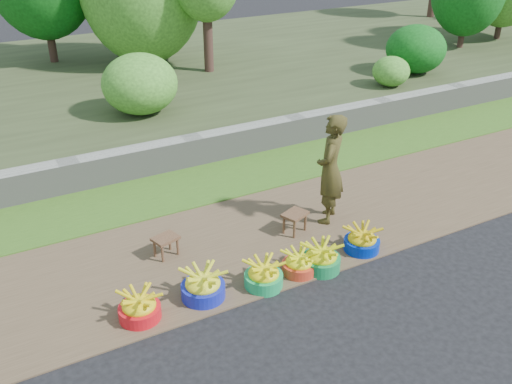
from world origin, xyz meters
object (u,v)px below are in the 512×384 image
basin_c (264,275)px  stool_right (295,217)px  basin_e (321,258)px  basin_f (362,240)px  stool_left (166,241)px  basin_d (299,264)px  vendor_woman (330,169)px  basin_a (139,307)px  basin_b (203,286)px

basin_c → stool_right: 1.39m
basin_e → stool_right: bearing=79.4°
basin_f → stool_left: 2.73m
basin_d → vendor_woman: 1.66m
basin_a → basin_d: bearing=-3.2°
basin_d → vendor_woman: (1.14, 0.98, 0.72)m
basin_a → basin_c: bearing=-5.0°
basin_a → basin_d: size_ratio=1.10×
basin_d → basin_c: bearing=-178.0°
stool_right → basin_a: bearing=-163.6°
basin_b → basin_e: (1.64, -0.18, -0.01)m
basin_c → basin_e: basin_e is taller
basin_a → stool_left: (0.74, 1.09, 0.09)m
basin_c → basin_f: 1.62m
stool_right → basin_b: bearing=-157.1°
stool_right → vendor_woman: size_ratio=0.26×
basin_a → basin_f: size_ratio=1.00×
stool_left → basin_d: bearing=-40.7°
basin_f → stool_left: (-2.47, 1.17, 0.09)m
basin_a → basin_e: bearing=-4.1°
basin_c → stool_right: bearing=41.4°
basin_d → basin_f: bearing=2.1°
basin_c → basin_d: (0.55, 0.02, -0.01)m
basin_c → basin_b: bearing=169.2°
basin_c → stool_left: (-0.85, 1.23, 0.09)m
basin_a → vendor_woman: (3.28, 0.86, 0.70)m
basin_e → stool_right: size_ratio=1.19×
stool_right → basin_e: bearing=-100.6°
basin_c → basin_d: size_ratio=1.10×
basin_d → vendor_woman: size_ratio=0.27×
basin_a → basin_b: basin_b is taller
basin_b → basin_f: size_ratio=1.09×
basin_e → basin_b: bearing=173.6°
basin_f → stool_right: basin_f is taller
basin_a → basin_d: 2.15m
basin_a → vendor_woman: vendor_woman is taller
basin_e → basin_f: basin_e is taller
basin_c → basin_f: (1.61, 0.06, 0.00)m
basin_d → basin_b: bearing=174.5°
basin_c → basin_f: basin_f is taller
basin_b → basin_e: basin_b is taller
basin_f → basin_e: bearing=-172.9°
stool_left → stool_right: stool_right is taller
basin_a → basin_d: basin_a is taller
stool_right → basin_d: bearing=-118.7°
basin_b → stool_left: 1.08m
basin_b → basin_c: size_ratio=1.10×
basin_c → stool_right: basin_c is taller
basin_b → stool_left: basin_b is taller
stool_left → stool_right: (1.89, -0.31, 0.02)m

